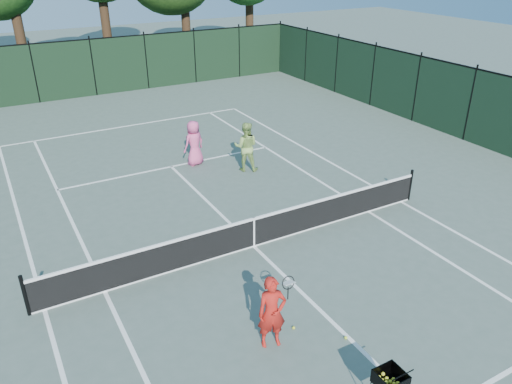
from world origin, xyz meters
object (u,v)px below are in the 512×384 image
coach (272,312)px  loose_ball_near_cart (346,338)px  loose_ball_midcourt (294,328)px  player_green (246,147)px  ball_hopper (390,380)px  player_pink (194,143)px

coach → loose_ball_near_cart: (1.44, -0.66, -0.79)m
loose_ball_midcourt → player_green: bearing=68.4°
coach → loose_ball_midcourt: size_ratio=24.02×
coach → ball_hopper: coach is taller
ball_hopper → loose_ball_midcourt: ball_hopper is taller
player_pink → coach: bearing=61.6°
coach → player_green: 9.08m
coach → ball_hopper: 2.62m
player_green → loose_ball_midcourt: 8.74m
player_pink → loose_ball_midcourt: 9.70m
player_green → loose_ball_near_cart: bearing=107.6°
coach → ball_hopper: (0.90, -2.46, -0.05)m
ball_hopper → loose_ball_near_cart: (0.54, 1.79, -0.74)m
player_green → ball_hopper: bearing=107.3°
coach → player_green: player_green is taller
coach → ball_hopper: bearing=-55.1°
player_green → loose_ball_midcourt: size_ratio=27.01×
ball_hopper → loose_ball_midcourt: (-0.26, 2.59, -0.74)m
player_green → loose_ball_midcourt: (-3.20, -8.09, -0.88)m
loose_ball_near_cart → loose_ball_midcourt: (-0.80, 0.80, 0.00)m
loose_ball_near_cart → loose_ball_midcourt: 1.13m
player_green → coach: bearing=97.7°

